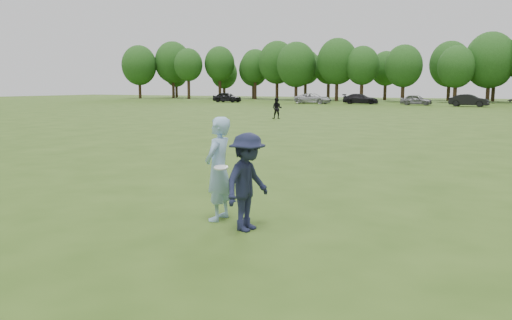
% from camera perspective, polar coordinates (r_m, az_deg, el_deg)
% --- Properties ---
extents(ground, '(200.00, 200.00, 0.00)m').
position_cam_1_polar(ground, '(9.95, -3.63, -6.67)').
color(ground, '#304B15').
rests_on(ground, ground).
extents(thrower, '(0.53, 0.76, 2.01)m').
position_cam_1_polar(thrower, '(9.65, -4.32, -1.02)').
color(thrower, '#95BCE6').
rests_on(thrower, ground).
extents(defender, '(0.79, 1.22, 1.78)m').
position_cam_1_polar(defender, '(8.95, -0.98, -2.54)').
color(defender, '#191E38').
rests_on(defender, ground).
extents(player_far_a, '(0.89, 0.74, 1.64)m').
position_cam_1_polar(player_far_a, '(39.19, 2.42, 5.92)').
color(player_far_a, black).
rests_on(player_far_a, ground).
extents(car_a, '(4.64, 2.06, 1.55)m').
position_cam_1_polar(car_a, '(77.95, -3.32, 7.18)').
color(car_a, black).
rests_on(car_a, ground).
extents(car_c, '(5.35, 2.63, 1.46)m').
position_cam_1_polar(car_c, '(72.12, 6.54, 6.99)').
color(car_c, '#B8B9BE').
rests_on(car_c, ground).
extents(car_d, '(5.10, 2.51, 1.43)m').
position_cam_1_polar(car_d, '(71.93, 11.85, 6.85)').
color(car_d, black).
rests_on(car_d, ground).
extents(car_e, '(4.10, 1.74, 1.38)m').
position_cam_1_polar(car_e, '(69.64, 17.84, 6.56)').
color(car_e, slate).
rests_on(car_e, ground).
extents(car_f, '(4.74, 2.12, 1.51)m').
position_cam_1_polar(car_f, '(67.04, 23.17, 6.28)').
color(car_f, black).
rests_on(car_f, ground).
extents(disc_in_play, '(0.27, 0.28, 0.08)m').
position_cam_1_polar(disc_in_play, '(9.38, -4.03, -0.86)').
color(disc_in_play, white).
rests_on(disc_in_play, ground).
extents(treeline, '(130.35, 18.39, 11.74)m').
position_cam_1_polar(treeline, '(85.33, 25.19, 10.20)').
color(treeline, '#332114').
rests_on(treeline, ground).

